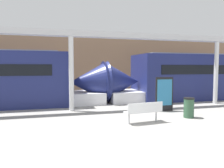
{
  "coord_description": "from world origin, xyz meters",
  "views": [
    {
      "loc": [
        -2.6,
        -6.71,
        2.2
      ],
      "look_at": [
        0.26,
        3.8,
        1.4
      ],
      "focal_mm": 35.0,
      "sensor_mm": 36.0,
      "label": 1
    }
  ],
  "objects_px": {
    "support_column_far": "(216,73)",
    "poster_board": "(164,94)",
    "train_left": "(203,77)",
    "bench_near": "(144,110)",
    "trash_bin": "(189,108)",
    "support_column_near": "(71,74)"
  },
  "relations": [
    {
      "from": "support_column_far",
      "to": "poster_board",
      "type": "bearing_deg",
      "value": -162.74
    },
    {
      "from": "train_left",
      "to": "bench_near",
      "type": "distance_m",
      "value": 9.14
    },
    {
      "from": "poster_board",
      "to": "support_column_near",
      "type": "relative_size",
      "value": 0.46
    },
    {
      "from": "trash_bin",
      "to": "poster_board",
      "type": "bearing_deg",
      "value": 101.5
    },
    {
      "from": "support_column_near",
      "to": "support_column_far",
      "type": "distance_m",
      "value": 8.77
    },
    {
      "from": "trash_bin",
      "to": "bench_near",
      "type": "bearing_deg",
      "value": -170.81
    },
    {
      "from": "poster_board",
      "to": "support_column_far",
      "type": "distance_m",
      "value": 4.53
    },
    {
      "from": "train_left",
      "to": "support_column_far",
      "type": "relative_size",
      "value": 3.92
    },
    {
      "from": "bench_near",
      "to": "poster_board",
      "type": "relative_size",
      "value": 0.92
    },
    {
      "from": "support_column_far",
      "to": "support_column_near",
      "type": "bearing_deg",
      "value": 180.0
    },
    {
      "from": "trash_bin",
      "to": "train_left",
      "type": "bearing_deg",
      "value": 47.72
    },
    {
      "from": "train_left",
      "to": "bench_near",
      "type": "bearing_deg",
      "value": -141.51
    },
    {
      "from": "bench_near",
      "to": "support_column_near",
      "type": "distance_m",
      "value": 4.4
    },
    {
      "from": "trash_bin",
      "to": "support_column_far",
      "type": "relative_size",
      "value": 0.24
    },
    {
      "from": "support_column_near",
      "to": "poster_board",
      "type": "bearing_deg",
      "value": -16.06
    },
    {
      "from": "trash_bin",
      "to": "poster_board",
      "type": "relative_size",
      "value": 0.51
    },
    {
      "from": "poster_board",
      "to": "trash_bin",
      "type": "bearing_deg",
      "value": -78.5
    },
    {
      "from": "support_column_near",
      "to": "support_column_far",
      "type": "relative_size",
      "value": 1.0
    },
    {
      "from": "bench_near",
      "to": "trash_bin",
      "type": "distance_m",
      "value": 2.34
    },
    {
      "from": "train_left",
      "to": "bench_near",
      "type": "xyz_separation_m",
      "value": [
        -7.12,
        -5.66,
        -1.0
      ]
    },
    {
      "from": "bench_near",
      "to": "support_column_far",
      "type": "xyz_separation_m",
      "value": [
        6.2,
        3.3,
        1.37
      ]
    },
    {
      "from": "bench_near",
      "to": "support_column_near",
      "type": "height_order",
      "value": "support_column_near"
    }
  ]
}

